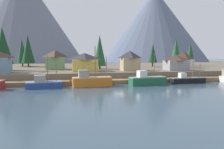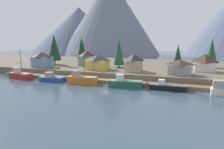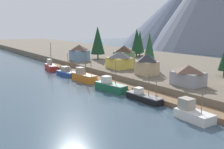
{
  "view_description": "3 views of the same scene",
  "coord_description": "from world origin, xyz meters",
  "px_view_note": "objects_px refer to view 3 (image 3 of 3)",
  "views": [
    {
      "loc": [
        -12.03,
        -51.07,
        7.63
      ],
      "look_at": [
        -1.51,
        2.19,
        2.25
      ],
      "focal_mm": 34.22,
      "sensor_mm": 36.0,
      "label": 1
    },
    {
      "loc": [
        21.14,
        -52.27,
        12.42
      ],
      "look_at": [
        1.19,
        1.58,
        2.66
      ],
      "focal_mm": 31.11,
      "sensor_mm": 36.0,
      "label": 2
    },
    {
      "loc": [
        57.35,
        -37.63,
        15.91
      ],
      "look_at": [
        0.47,
        2.56,
        2.69
      ],
      "focal_mm": 41.98,
      "sensor_mm": 36.0,
      "label": 3
    }
  ],
  "objects_px": {
    "fishing_boat_white": "(193,113)",
    "fishing_boat_red": "(51,67)",
    "house_grey": "(188,75)",
    "conifer_mid_left": "(149,49)",
    "conifer_back_right": "(98,40)",
    "house_green": "(124,54)",
    "fishing_boat_orange": "(84,77)",
    "house_blue": "(79,52)",
    "fishing_boat_blue": "(67,73)",
    "conifer_near_left": "(137,41)",
    "fishing_boat_green": "(110,86)",
    "conifer_centre": "(140,42)",
    "house_tan": "(147,64)",
    "house_yellow": "(119,60)",
    "fishing_boat_black": "(143,97)"
  },
  "relations": [
    {
      "from": "conifer_near_left",
      "to": "fishing_boat_orange",
      "type": "bearing_deg",
      "value": -61.21
    },
    {
      "from": "fishing_boat_orange",
      "to": "conifer_near_left",
      "type": "relative_size",
      "value": 0.77
    },
    {
      "from": "fishing_boat_blue",
      "to": "house_grey",
      "type": "bearing_deg",
      "value": 10.08
    },
    {
      "from": "fishing_boat_green",
      "to": "house_blue",
      "type": "relative_size",
      "value": 1.33
    },
    {
      "from": "house_blue",
      "to": "fishing_boat_blue",
      "type": "bearing_deg",
      "value": -41.72
    },
    {
      "from": "fishing_boat_green",
      "to": "house_green",
      "type": "distance_m",
      "value": 32.12
    },
    {
      "from": "conifer_mid_left",
      "to": "fishing_boat_black",
      "type": "bearing_deg",
      "value": -45.36
    },
    {
      "from": "house_grey",
      "to": "fishing_boat_blue",
      "type": "bearing_deg",
      "value": -162.72
    },
    {
      "from": "conifer_back_right",
      "to": "house_green",
      "type": "bearing_deg",
      "value": 6.14
    },
    {
      "from": "fishing_boat_blue",
      "to": "house_grey",
      "type": "relative_size",
      "value": 1.16
    },
    {
      "from": "conifer_near_left",
      "to": "fishing_boat_green",
      "type": "bearing_deg",
      "value": -47.69
    },
    {
      "from": "fishing_boat_orange",
      "to": "house_green",
      "type": "bearing_deg",
      "value": 108.74
    },
    {
      "from": "fishing_boat_white",
      "to": "conifer_back_right",
      "type": "height_order",
      "value": "conifer_back_right"
    },
    {
      "from": "fishing_boat_blue",
      "to": "fishing_boat_white",
      "type": "relative_size",
      "value": 1.18
    },
    {
      "from": "conifer_centre",
      "to": "house_blue",
      "type": "bearing_deg",
      "value": -90.84
    },
    {
      "from": "conifer_mid_left",
      "to": "house_yellow",
      "type": "bearing_deg",
      "value": -125.99
    },
    {
      "from": "fishing_boat_black",
      "to": "house_blue",
      "type": "relative_size",
      "value": 1.3
    },
    {
      "from": "house_yellow",
      "to": "conifer_mid_left",
      "type": "distance_m",
      "value": 9.91
    },
    {
      "from": "house_green",
      "to": "conifer_centre",
      "type": "xyz_separation_m",
      "value": [
        -14.03,
        19.69,
        2.97
      ]
    },
    {
      "from": "house_green",
      "to": "conifer_mid_left",
      "type": "height_order",
      "value": "conifer_mid_left"
    },
    {
      "from": "fishing_boat_white",
      "to": "conifer_mid_left",
      "type": "relative_size",
      "value": 0.61
    },
    {
      "from": "fishing_boat_orange",
      "to": "conifer_back_right",
      "type": "bearing_deg",
      "value": 135.93
    },
    {
      "from": "fishing_boat_blue",
      "to": "conifer_centre",
      "type": "xyz_separation_m",
      "value": [
        -12.74,
        41.75,
        7.64
      ]
    },
    {
      "from": "house_tan",
      "to": "house_green",
      "type": "height_order",
      "value": "house_green"
    },
    {
      "from": "house_green",
      "to": "conifer_mid_left",
      "type": "distance_m",
      "value": 14.58
    },
    {
      "from": "conifer_back_right",
      "to": "conifer_centre",
      "type": "bearing_deg",
      "value": 87.28
    },
    {
      "from": "fishing_boat_orange",
      "to": "conifer_centre",
      "type": "height_order",
      "value": "conifer_centre"
    },
    {
      "from": "fishing_boat_black",
      "to": "conifer_near_left",
      "type": "distance_m",
      "value": 58.68
    },
    {
      "from": "fishing_boat_green",
      "to": "house_tan",
      "type": "height_order",
      "value": "house_tan"
    },
    {
      "from": "fishing_boat_blue",
      "to": "conifer_near_left",
      "type": "bearing_deg",
      "value": 97.36
    },
    {
      "from": "fishing_boat_white",
      "to": "house_yellow",
      "type": "height_order",
      "value": "house_yellow"
    },
    {
      "from": "conifer_near_left",
      "to": "house_yellow",
      "type": "bearing_deg",
      "value": -50.43
    },
    {
      "from": "fishing_boat_black",
      "to": "house_yellow",
      "type": "xyz_separation_m",
      "value": [
        -25.36,
        12.62,
        4.3
      ]
    },
    {
      "from": "conifer_back_right",
      "to": "house_tan",
      "type": "bearing_deg",
      "value": -11.77
    },
    {
      "from": "house_green",
      "to": "conifer_back_right",
      "type": "xyz_separation_m",
      "value": [
        -15.04,
        -1.62,
        4.25
      ]
    },
    {
      "from": "fishing_boat_white",
      "to": "conifer_back_right",
      "type": "distance_m",
      "value": 65.99
    },
    {
      "from": "house_grey",
      "to": "conifer_near_left",
      "type": "bearing_deg",
      "value": 151.87
    },
    {
      "from": "house_blue",
      "to": "fishing_boat_orange",
      "type": "bearing_deg",
      "value": -25.66
    },
    {
      "from": "fishing_boat_red",
      "to": "conifer_centre",
      "type": "relative_size",
      "value": 0.9
    },
    {
      "from": "fishing_boat_red",
      "to": "conifer_centre",
      "type": "height_order",
      "value": "conifer_centre"
    },
    {
      "from": "fishing_boat_blue",
      "to": "conifer_near_left",
      "type": "height_order",
      "value": "conifer_near_left"
    },
    {
      "from": "fishing_boat_green",
      "to": "conifer_back_right",
      "type": "height_order",
      "value": "conifer_back_right"
    },
    {
      "from": "house_grey",
      "to": "conifer_mid_left",
      "type": "xyz_separation_m",
      "value": [
        -22.49,
        9.11,
        3.75
      ]
    },
    {
      "from": "fishing_boat_green",
      "to": "house_blue",
      "type": "distance_m",
      "value": 39.45
    },
    {
      "from": "fishing_boat_green",
      "to": "house_tan",
      "type": "distance_m",
      "value": 13.38
    },
    {
      "from": "house_yellow",
      "to": "house_blue",
      "type": "height_order",
      "value": "house_blue"
    },
    {
      "from": "conifer_centre",
      "to": "conifer_back_right",
      "type": "bearing_deg",
      "value": -92.72
    },
    {
      "from": "house_yellow",
      "to": "conifer_mid_left",
      "type": "relative_size",
      "value": 0.67
    },
    {
      "from": "house_tan",
      "to": "conifer_back_right",
      "type": "relative_size",
      "value": 0.46
    },
    {
      "from": "fishing_boat_white",
      "to": "fishing_boat_red",
      "type": "bearing_deg",
      "value": -176.69
    }
  ]
}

